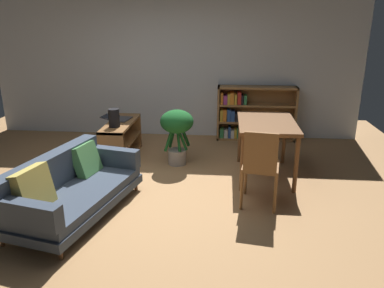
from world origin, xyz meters
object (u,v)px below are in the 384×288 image
(open_laptop, at_px, (118,118))
(media_console, at_px, (121,140))
(desk_speaker, at_px, (114,118))
(dining_chair_near, at_px, (261,164))
(bookshelf, at_px, (250,113))
(fabric_couch, at_px, (69,188))
(dining_table, at_px, (267,128))
(potted_floor_plant, at_px, (177,128))

(open_laptop, bearing_deg, media_console, -63.03)
(desk_speaker, relative_size, dining_chair_near, 0.29)
(bookshelf, bearing_deg, open_laptop, -154.03)
(fabric_couch, distance_m, media_console, 1.85)
(fabric_couch, xyz_separation_m, desk_speaker, (0.08, 1.57, 0.41))
(desk_speaker, xyz_separation_m, dining_chair_near, (2.07, -1.20, -0.19))
(fabric_couch, bearing_deg, bookshelf, 54.62)
(fabric_couch, bearing_deg, desk_speaker, 87.01)
(fabric_couch, distance_m, dining_chair_near, 2.19)
(dining_table, bearing_deg, dining_chair_near, -98.97)
(potted_floor_plant, xyz_separation_m, dining_table, (1.29, -0.34, 0.13))
(fabric_couch, height_order, open_laptop, fabric_couch)
(media_console, bearing_deg, potted_floor_plant, -11.45)
(fabric_couch, relative_size, media_console, 1.59)
(open_laptop, xyz_separation_m, bookshelf, (2.17, 1.06, -0.12))
(media_console, bearing_deg, bookshelf, 30.36)
(dining_chair_near, bearing_deg, bookshelf, 89.37)
(desk_speaker, height_order, dining_table, desk_speaker)
(fabric_couch, relative_size, potted_floor_plant, 2.19)
(potted_floor_plant, distance_m, bookshelf, 1.83)
(media_console, relative_size, open_laptop, 2.48)
(media_console, distance_m, open_laptop, 0.37)
(media_console, bearing_deg, dining_table, -13.52)
(dining_chair_near, height_order, bookshelf, bookshelf)
(media_console, height_order, potted_floor_plant, potted_floor_plant)
(fabric_couch, xyz_separation_m, dining_chair_near, (2.15, 0.37, 0.22))
(bookshelf, bearing_deg, desk_speaker, -144.52)
(fabric_couch, xyz_separation_m, media_console, (0.09, 1.85, -0.03))
(desk_speaker, distance_m, dining_table, 2.23)
(dining_table, xyz_separation_m, bookshelf, (-0.12, 1.75, -0.21))
(open_laptop, bearing_deg, dining_table, -16.89)
(open_laptop, relative_size, dining_chair_near, 0.49)
(desk_speaker, relative_size, bookshelf, 0.19)
(open_laptop, distance_m, desk_speaker, 0.46)
(fabric_couch, height_order, desk_speaker, desk_speaker)
(open_laptop, distance_m, dining_chair_near, 2.70)
(media_console, distance_m, dining_table, 2.30)
(desk_speaker, distance_m, bookshelf, 2.59)
(media_console, relative_size, bookshelf, 0.82)
(dining_chair_near, bearing_deg, potted_floor_plant, 131.42)
(desk_speaker, bearing_deg, dining_table, -6.60)
(bookshelf, bearing_deg, potted_floor_plant, -129.69)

